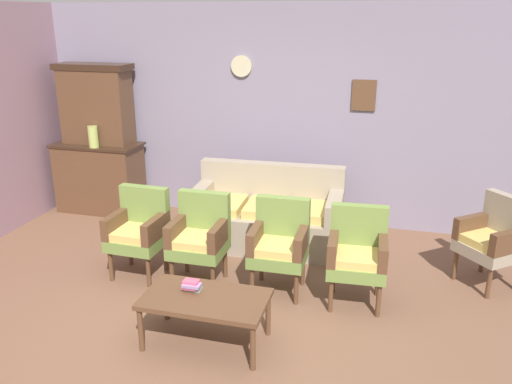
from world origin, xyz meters
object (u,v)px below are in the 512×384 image
Objects in this scene: armchair_row_middle at (139,228)px; wingback_chair_by_fireplace at (494,237)px; armchair_near_cabinet at (357,252)px; side_cabinet at (100,177)px; coffee_table at (205,302)px; floral_couch at (267,217)px; armchair_by_doorway at (279,242)px; vase_on_cabinet at (93,137)px; book_stack_on_table at (192,286)px; armchair_near_couch_end at (200,235)px.

armchair_row_middle is 1.00× the size of wingback_chair_by_fireplace.
armchair_near_cabinet is at bearing -151.37° from wingback_chair_by_fireplace.
side_cabinet reaches higher than coffee_table.
floral_couch is 1.10m from armchair_by_doorway.
vase_on_cabinet reaches higher than armchair_near_cabinet.
side_cabinet is 3.53m from coffee_table.
book_stack_on_table is (2.31, -2.47, -0.00)m from side_cabinet.
side_cabinet is 1.28× the size of armchair_by_doorway.
book_stack_on_table is at bearing -118.61° from armchair_by_doorway.
vase_on_cabinet is at bearing 172.40° from floral_couch.
armchair_by_doorway is (2.75, -1.34, -0.57)m from vase_on_cabinet.
armchair_near_couch_end is 5.83× the size of book_stack_on_table.
vase_on_cabinet reaches higher than side_cabinet.
floral_couch is at bearing 68.40° from armchair_near_couch_end.
coffee_table is (-2.37, -1.68, -0.12)m from wingback_chair_by_fireplace.
armchair_row_middle is 2.18m from armchair_near_cabinet.
side_cabinet is at bearing 168.60° from floral_couch.
floral_couch and armchair_near_cabinet have the same top height.
armchair_near_cabinet is at bearing -2.33° from armchair_by_doorway.
floral_couch is (2.38, -0.32, -0.74)m from vase_on_cabinet.
armchair_near_couch_end is (1.96, -1.38, -0.57)m from vase_on_cabinet.
side_cabinet is at bearing 131.43° from armchair_row_middle.
floral_couch is 1.93× the size of armchair_row_middle.
wingback_chair_by_fireplace is at bearing 13.99° from armchair_near_couch_end.
armchair_near_couch_end and wingback_chair_by_fireplace have the same top height.
floral_couch is 1.74× the size of coffee_table.
vase_on_cabinet is at bearing 133.32° from armchair_row_middle.
armchair_row_middle is 1.45m from coffee_table.
armchair_by_doorway is at bearing 61.39° from book_stack_on_table.
side_cabinet is 1.28× the size of armchair_near_couch_end.
armchair_by_doorway and armchair_near_cabinet have the same top height.
armchair_near_cabinet is (1.11, -1.05, 0.17)m from floral_couch.
wingback_chair_by_fireplace is 2.98m from book_stack_on_table.
armchair_near_couch_end is 0.90× the size of coffee_table.
vase_on_cabinet is at bearing 144.87° from armchair_near_couch_end.
vase_on_cabinet is at bearing -67.72° from side_cabinet.
armchair_row_middle is at bearing -179.45° from armchair_near_couch_end.
side_cabinet is at bearing 133.10° from book_stack_on_table.
armchair_row_middle is (1.31, -1.39, -0.57)m from vase_on_cabinet.
armchair_row_middle reaches higher than coffee_table.
armchair_row_middle is 1.00× the size of armchair_near_cabinet.
side_cabinet reaches higher than armchair_near_couch_end.
coffee_table is (-1.11, -0.99, -0.12)m from armchair_near_cabinet.
armchair_row_middle is 1.30m from book_stack_on_table.
side_cabinet is 3.38m from book_stack_on_table.
vase_on_cabinet reaches higher than armchair_by_doorway.
coffee_table is at bearing -110.30° from armchair_by_doorway.
side_cabinet is 1.16× the size of coffee_table.
floral_couch is 11.27× the size of book_stack_on_table.
vase_on_cabinet is 3.12m from armchair_by_doorway.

